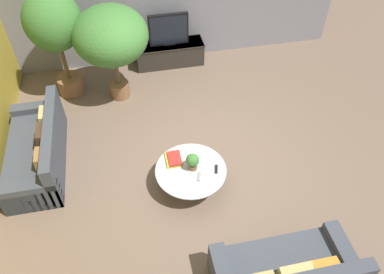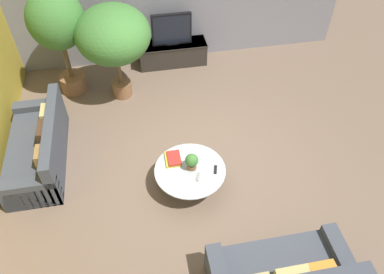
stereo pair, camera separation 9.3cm
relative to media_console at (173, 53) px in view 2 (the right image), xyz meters
name	(u,v)px [view 2 (the right image)]	position (x,y,z in m)	size (l,w,h in m)	color
ground_plane	(200,162)	(0.02, -2.94, -0.26)	(24.00, 24.00, 0.00)	brown
media_console	(173,53)	(0.00, 0.00, 0.00)	(1.47, 0.50, 0.49)	#2D2823
television	(172,29)	(0.00, 0.00, 0.57)	(0.83, 0.13, 0.68)	black
coffee_table	(190,174)	(-0.23, -3.37, 0.01)	(1.09, 1.09, 0.38)	#756656
couch_by_wall	(39,149)	(-2.57, -2.41, 0.03)	(0.84, 1.96, 0.84)	#3D424C
potted_palm_tall	(57,25)	(-2.10, -0.57, 1.20)	(1.01, 1.01, 2.11)	brown
potted_palm_corner	(113,36)	(-1.15, -0.90, 1.07)	(1.34, 1.34, 1.87)	brown
potted_plant_tabletop	(192,161)	(-0.20, -3.34, 0.28)	(0.20, 0.20, 0.28)	brown
book_stack	(173,159)	(-0.45, -3.13, 0.16)	(0.24, 0.32, 0.07)	gold
remote_black	(216,170)	(0.15, -3.45, 0.14)	(0.04, 0.16, 0.02)	black
remote_silver	(198,177)	(-0.13, -3.54, 0.14)	(0.04, 0.16, 0.02)	gray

